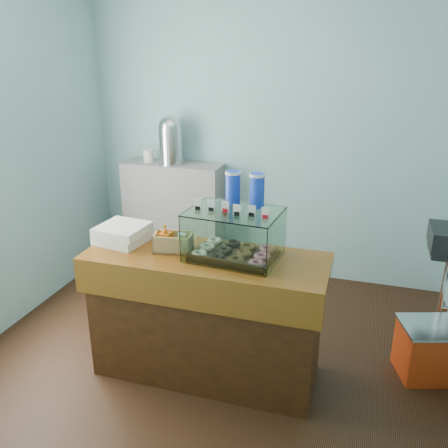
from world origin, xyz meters
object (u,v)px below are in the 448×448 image
(counter, at_px, (206,315))
(coffee_urn, at_px, (171,139))
(display_case, at_px, (237,230))
(red_cooler, at_px, (432,350))

(counter, distance_m, coffee_urn, 2.00)
(display_case, height_order, red_cooler, display_case)
(display_case, height_order, coffee_urn, coffee_urn)
(red_cooler, bearing_deg, display_case, 177.58)
(coffee_urn, distance_m, red_cooler, 2.89)
(display_case, distance_m, coffee_urn, 1.86)
(counter, bearing_deg, red_cooler, 15.87)
(counter, bearing_deg, coffee_urn, 119.88)
(counter, distance_m, red_cooler, 1.59)
(counter, relative_size, display_case, 2.62)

